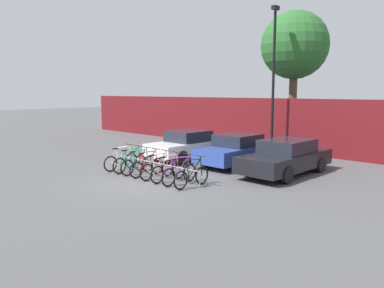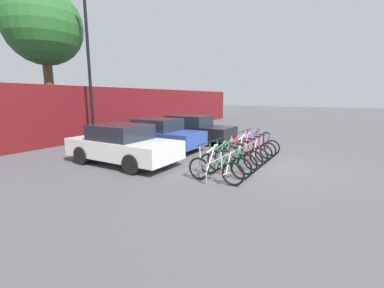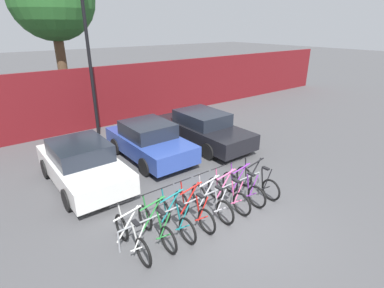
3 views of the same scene
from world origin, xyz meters
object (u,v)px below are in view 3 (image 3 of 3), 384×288
bicycle_silver (211,202)px  bicycle_purple (243,188)px  car_black (203,128)px  bicycle_black (257,181)px  lamp_post (87,40)px  bicycle_green (156,227)px  bicycle_red (193,210)px  bicycle_pink (228,194)px  bike_rack (200,199)px  bicycle_white (132,237)px  car_blue (149,141)px  car_white (82,164)px  bicycle_teal (175,218)px

bicycle_silver → bicycle_purple: size_ratio=1.00×
car_black → bicycle_black: bearing=-107.4°
bicycle_purple → lamp_post: bearing=102.5°
bicycle_green → bicycle_red: same height
bicycle_pink → bicycle_silver: bearing=-180.0°
bike_rack → bicycle_purple: size_ratio=2.75×
bicycle_white → bicycle_black: same height
bicycle_silver → bicycle_black: bearing=-3.8°
bicycle_pink → car_blue: bearing=90.7°
bicycle_red → bicycle_black: same height
car_blue → bicycle_black: bearing=-73.4°
bicycle_green → car_black: size_ratio=0.37×
bicycle_purple → car_white: size_ratio=0.42×
car_black → bicycle_green: bearing=-139.6°
bicycle_red → car_white: car_white is taller
bicycle_teal → lamp_post: lamp_post is taller
bicycle_black → car_blue: 4.41m
bicycle_white → car_black: 6.82m
bicycle_red → bicycle_purple: 1.82m
bicycle_pink → lamp_post: size_ratio=0.23×
bike_rack → bicycle_pink: bearing=-9.6°
car_white → car_blue: size_ratio=1.03×
bike_rack → bicycle_red: (-0.34, -0.15, -0.12)m
bicycle_white → bicycle_teal: (1.16, 0.00, 0.00)m
bicycle_teal → bicycle_purple: bearing=-1.2°
bicycle_silver → car_blue: car_blue is taller
bike_rack → car_black: (3.36, 3.94, 0.20)m
car_white → car_black: size_ratio=0.89×
bicycle_teal → bicycle_silver: 1.19m
bicycle_white → car_white: size_ratio=0.42×
bicycle_teal → bicycle_pink: (1.80, 0.00, 0.00)m
bicycle_white → bicycle_green: 0.63m
bicycle_black → car_black: 4.30m
bicycle_white → car_white: 3.78m
bicycle_white → bicycle_green: (0.63, 0.00, 0.00)m
bicycle_teal → bicycle_black: bearing=-1.2°
car_black → bicycle_purple: bearing=-114.8°
bicycle_green → bicycle_teal: 0.53m
bicycle_pink → bicycle_black: 1.21m
bicycle_silver → car_white: car_white is taller
lamp_post → bicycle_white: bearing=-106.4°
lamp_post → bicycle_pink: bearing=-85.6°
bicycle_teal → car_blue: bearing=66.2°
bicycle_white → bicycle_red: same height
bicycle_purple → car_blue: size_ratio=0.43×
bicycle_teal → car_white: car_white is taller
bicycle_black → bicycle_teal: bearing=-178.1°
car_white → car_blue: same height
bicycle_black → car_blue: size_ratio=0.43×
bike_rack → bicycle_green: bearing=-174.2°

